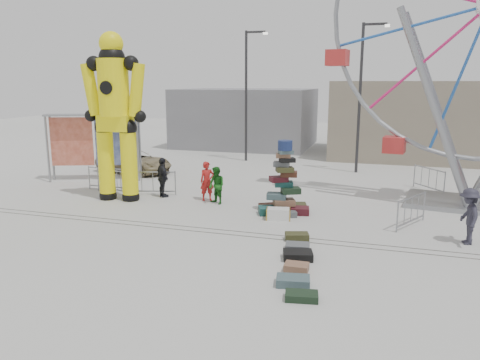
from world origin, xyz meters
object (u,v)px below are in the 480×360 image
(barricade_dummy_c, at_px, (153,183))
(barricade_wheel_back, at_px, (429,179))
(lamp_post_left, at_px, (248,90))
(pedestrian_black, at_px, (163,178))
(barricade_dummy_b, at_px, (113,181))
(pedestrian_green, at_px, (217,185))
(parked_suv, at_px, (134,162))
(steamer_trunk, at_px, (278,214))
(pedestrian_red, at_px, (207,181))
(barricade_wheel_front, at_px, (411,211))
(lamp_post_right, at_px, (362,91))
(pedestrian_grey, at_px, (469,216))
(suitcase_tower, at_px, (284,193))
(barricade_dummy_a, at_px, (108,179))
(crash_test_dummy, at_px, (115,111))
(banner_scaffold, at_px, (93,131))

(barricade_dummy_c, relative_size, barricade_wheel_back, 1.00)
(lamp_post_left, xyz_separation_m, pedestrian_black, (-0.85, -10.34, -3.61))
(barricade_wheel_back, height_order, pedestrian_black, pedestrian_black)
(barricade_dummy_b, xyz_separation_m, pedestrian_green, (5.12, -0.39, 0.22))
(pedestrian_green, xyz_separation_m, parked_suv, (-6.70, 5.08, -0.16))
(steamer_trunk, xyz_separation_m, barricade_wheel_back, (5.65, 6.50, 0.34))
(barricade_dummy_b, height_order, pedestrian_red, pedestrian_red)
(barricade_dummy_b, relative_size, barricade_wheel_front, 1.00)
(pedestrian_black, bearing_deg, steamer_trunk, -156.90)
(lamp_post_right, xyz_separation_m, barricade_wheel_front, (2.34, -9.63, -3.93))
(pedestrian_green, height_order, pedestrian_grey, pedestrian_grey)
(barricade_wheel_front, relative_size, barricade_wheel_back, 1.00)
(suitcase_tower, bearing_deg, lamp_post_left, 94.44)
(barricade_dummy_b, height_order, pedestrian_black, pedestrian_black)
(barricade_dummy_a, relative_size, parked_suv, 0.46)
(crash_test_dummy, xyz_separation_m, steamer_trunk, (7.17, -0.88, -3.57))
(lamp_post_right, relative_size, pedestrian_black, 4.59)
(barricade_wheel_front, distance_m, pedestrian_red, 8.23)
(lamp_post_left, xyz_separation_m, barricade_dummy_a, (-3.86, -9.96, -3.93))
(barricade_dummy_b, xyz_separation_m, pedestrian_grey, (14.24, -2.69, 0.34))
(barricade_dummy_b, relative_size, pedestrian_green, 1.29)
(barricade_wheel_back, relative_size, pedestrian_grey, 1.13)
(parked_suv, bearing_deg, pedestrian_red, -114.49)
(crash_test_dummy, bearing_deg, barricade_dummy_c, 43.98)
(lamp_post_left, xyz_separation_m, steamer_trunk, (4.72, -12.19, -4.28))
(barricade_dummy_a, xyz_separation_m, pedestrian_black, (3.01, -0.38, 0.32))
(lamp_post_left, bearing_deg, parked_suv, -130.91)
(barricade_wheel_front, bearing_deg, steamer_trunk, 125.52)
(banner_scaffold, relative_size, barricade_dummy_b, 2.32)
(lamp_post_left, relative_size, suitcase_tower, 2.84)
(suitcase_tower, bearing_deg, lamp_post_right, 57.80)
(barricade_dummy_a, height_order, barricade_dummy_c, same)
(barricade_dummy_c, bearing_deg, barricade_dummy_a, 159.28)
(barricade_dummy_b, bearing_deg, crash_test_dummy, -31.66)
(barricade_wheel_front, bearing_deg, barricade_dummy_c, 110.86)
(barricade_dummy_a, relative_size, pedestrian_black, 1.15)
(banner_scaffold, xyz_separation_m, pedestrian_green, (7.53, -2.65, -1.76))
(barricade_dummy_a, height_order, pedestrian_green, pedestrian_green)
(banner_scaffold, relative_size, barricade_dummy_c, 2.32)
(barricade_wheel_front, distance_m, pedestrian_grey, 2.14)
(barricade_wheel_front, relative_size, pedestrian_black, 1.15)
(crash_test_dummy, height_order, pedestrian_red, crash_test_dummy)
(lamp_post_right, relative_size, crash_test_dummy, 1.12)
(barricade_dummy_b, relative_size, pedestrian_grey, 1.13)
(barricade_wheel_front, xyz_separation_m, barricade_wheel_back, (1.04, 5.95, 0.00))
(suitcase_tower, relative_size, barricade_wheel_front, 1.41)
(barricade_wheel_back, distance_m, pedestrian_black, 12.16)
(barricade_wheel_back, xyz_separation_m, pedestrian_grey, (0.54, -7.35, 0.34))
(lamp_post_left, bearing_deg, barricade_wheel_back, -28.73)
(pedestrian_red, xyz_separation_m, pedestrian_black, (-2.07, -0.02, 0.04))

